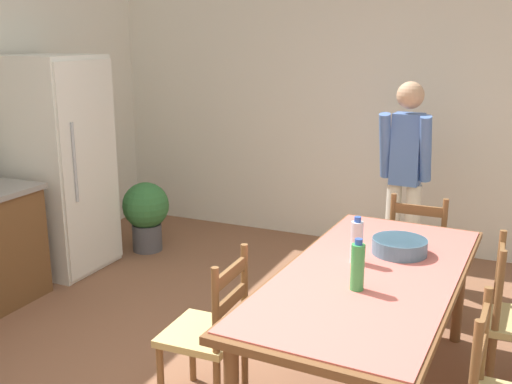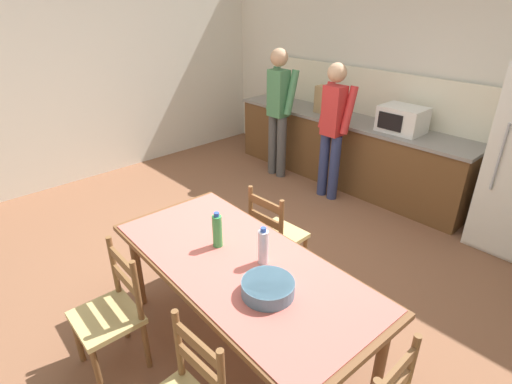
# 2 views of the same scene
# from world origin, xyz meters

# --- Properties ---
(wall_right) EXTENTS (0.12, 5.20, 2.90)m
(wall_right) POSITION_xyz_m (3.26, 0.00, 1.45)
(wall_right) COLOR silver
(wall_right) RESTS_ON ground
(refrigerator) EXTENTS (0.72, 0.73, 1.85)m
(refrigerator) POSITION_xyz_m (1.50, 2.19, 0.93)
(refrigerator) COLOR silver
(refrigerator) RESTS_ON ground
(dining_table) EXTENTS (2.07, 1.01, 0.77)m
(dining_table) POSITION_xyz_m (0.61, -0.75, 0.69)
(dining_table) COLOR brown
(dining_table) RESTS_ON ground
(bottle_near_centre) EXTENTS (0.07, 0.07, 0.27)m
(bottle_near_centre) POSITION_xyz_m (0.35, -0.74, 0.89)
(bottle_near_centre) COLOR green
(bottle_near_centre) RESTS_ON dining_table
(bottle_off_centre) EXTENTS (0.07, 0.07, 0.27)m
(bottle_off_centre) POSITION_xyz_m (0.71, -0.64, 0.89)
(bottle_off_centre) COLOR silver
(bottle_off_centre) RESTS_ON dining_table
(serving_bowl) EXTENTS (0.32, 0.32, 0.09)m
(serving_bowl) POSITION_xyz_m (0.96, -0.84, 0.82)
(serving_bowl) COLOR slate
(serving_bowl) RESTS_ON dining_table
(chair_side_far_left) EXTENTS (0.43, 0.41, 0.91)m
(chair_side_far_left) POSITION_xyz_m (0.19, 0.02, 0.44)
(chair_side_far_left) COLOR brown
(chair_side_far_left) RESTS_ON ground
(chair_head_end) EXTENTS (0.40, 0.42, 0.91)m
(chair_head_end) POSITION_xyz_m (1.91, -0.81, 0.44)
(chair_head_end) COLOR brown
(chair_head_end) RESTS_ON ground
(person_by_table) EXTENTS (0.30, 0.43, 1.66)m
(person_by_table) POSITION_xyz_m (2.46, -0.59, 0.93)
(person_by_table) COLOR silver
(person_by_table) RESTS_ON ground
(potted_plant) EXTENTS (0.44, 0.44, 0.67)m
(potted_plant) POSITION_xyz_m (2.14, 1.76, 0.39)
(potted_plant) COLOR #4C4C51
(potted_plant) RESTS_ON ground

